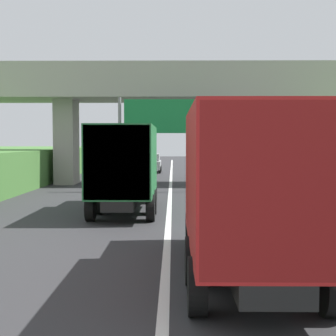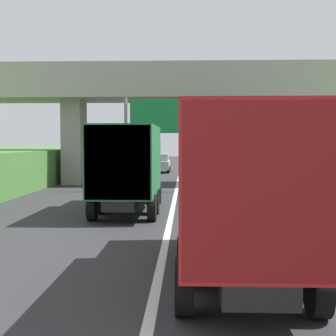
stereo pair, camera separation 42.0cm
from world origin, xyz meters
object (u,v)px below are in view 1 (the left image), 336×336
Objects in this scene: car_black at (215,160)px; car_silver at (151,163)px; truck_red at (243,185)px; truck_green at (127,164)px; overhead_highway_sign at (170,122)px.

car_silver is (-6.69, -8.76, 0.00)m from car_black.
car_black is (3.20, 43.17, -1.08)m from truck_red.
truck_red is 1.78× the size of car_silver.
truck_red is 1.78× the size of car_black.
truck_red is 1.00× the size of truck_green.
truck_green reaches higher than car_silver.
truck_green is at bearing -100.91° from car_black.
truck_red is 43.30m from car_black.
car_black is at bearing 79.49° from overhead_highway_sign.
car_silver is at bearing 96.21° from overhead_highway_sign.
truck_red is at bearing -84.61° from overhead_highway_sign.
truck_green is (-1.71, -7.90, -1.99)m from overhead_highway_sign.
truck_red is at bearing -94.23° from car_black.
truck_green is 1.78× the size of car_silver.
truck_red is (1.62, -17.19, -1.99)m from overhead_highway_sign.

